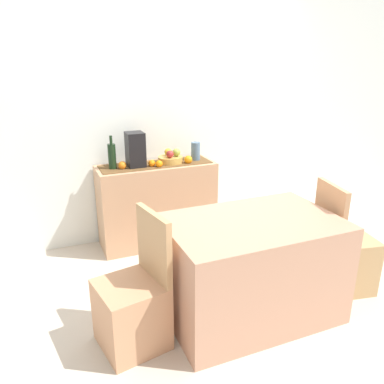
% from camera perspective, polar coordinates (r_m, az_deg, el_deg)
% --- Properties ---
extents(ground_plane, '(6.40, 6.40, 0.02)m').
position_cam_1_polar(ground_plane, '(3.36, 3.96, -13.21)').
color(ground_plane, beige).
rests_on(ground_plane, ground).
extents(room_wall_rear, '(6.40, 0.06, 2.70)m').
position_cam_1_polar(room_wall_rear, '(3.95, -3.37, 12.82)').
color(room_wall_rear, white).
rests_on(room_wall_rear, ground).
extents(sideboard_console, '(1.14, 0.42, 0.82)m').
position_cam_1_polar(sideboard_console, '(3.86, -5.19, -1.80)').
color(sideboard_console, tan).
rests_on(sideboard_console, ground).
extents(table_runner, '(1.07, 0.32, 0.01)m').
position_cam_1_polar(table_runner, '(3.73, -5.38, 4.13)').
color(table_runner, brown).
rests_on(table_runner, sideboard_console).
extents(fruit_bowl, '(0.24, 0.24, 0.06)m').
position_cam_1_polar(fruit_bowl, '(3.77, -3.24, 4.85)').
color(fruit_bowl, gold).
rests_on(fruit_bowl, table_runner).
extents(apple_rear, '(0.07, 0.07, 0.07)m').
position_cam_1_polar(apple_rear, '(3.70, -3.30, 5.64)').
color(apple_rear, '#A82F2D').
rests_on(apple_rear, fruit_bowl).
extents(apple_right, '(0.07, 0.07, 0.07)m').
position_cam_1_polar(apple_right, '(3.78, -3.56, 5.95)').
color(apple_right, gold).
rests_on(apple_right, fruit_bowl).
extents(apple_left, '(0.08, 0.08, 0.08)m').
position_cam_1_polar(apple_left, '(3.76, -2.33, 5.90)').
color(apple_left, '#9AAD41').
rests_on(apple_left, fruit_bowl).
extents(wine_bottle, '(0.07, 0.07, 0.31)m').
position_cam_1_polar(wine_bottle, '(3.60, -11.80, 5.25)').
color(wine_bottle, black).
rests_on(wine_bottle, sideboard_console).
extents(coffee_maker, '(0.16, 0.18, 0.33)m').
position_cam_1_polar(coffee_maker, '(3.64, -8.41, 6.23)').
color(coffee_maker, black).
rests_on(coffee_maker, sideboard_console).
extents(ceramic_vase, '(0.09, 0.09, 0.18)m').
position_cam_1_polar(ceramic_vase, '(3.85, 0.54, 6.05)').
color(ceramic_vase, slate).
rests_on(ceramic_vase, sideboard_console).
extents(orange_loose_end, '(0.07, 0.07, 0.07)m').
position_cam_1_polar(orange_loose_end, '(3.65, -5.99, 4.25)').
color(orange_loose_end, orange).
rests_on(orange_loose_end, sideboard_console).
extents(orange_loose_mid, '(0.08, 0.08, 0.08)m').
position_cam_1_polar(orange_loose_mid, '(3.74, -0.56, 4.83)').
color(orange_loose_mid, orange).
rests_on(orange_loose_mid, sideboard_console).
extents(orange_loose_near_bowl, '(0.08, 0.08, 0.08)m').
position_cam_1_polar(orange_loose_near_bowl, '(3.60, -10.31, 3.92)').
color(orange_loose_near_bowl, orange).
rests_on(orange_loose_near_bowl, sideboard_console).
extents(orange_loose_far, '(0.07, 0.07, 0.07)m').
position_cam_1_polar(orange_loose_far, '(3.62, -4.91, 4.19)').
color(orange_loose_far, orange).
rests_on(orange_loose_far, sideboard_console).
extents(dining_table, '(1.20, 0.79, 0.74)m').
position_cam_1_polar(dining_table, '(2.84, 8.70, -11.07)').
color(dining_table, tan).
rests_on(dining_table, ground).
extents(chair_near_window, '(0.47, 0.47, 0.90)m').
position_cam_1_polar(chair_near_window, '(2.62, -8.68, -16.71)').
color(chair_near_window, tan).
rests_on(chair_near_window, ground).
extents(chair_by_corner, '(0.47, 0.47, 0.90)m').
position_cam_1_polar(chair_by_corner, '(3.38, 21.45, -9.07)').
color(chair_by_corner, tan).
rests_on(chair_by_corner, ground).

